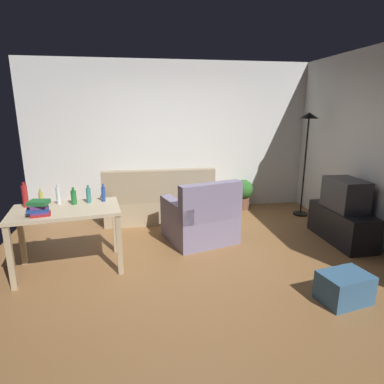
{
  "coord_description": "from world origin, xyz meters",
  "views": [
    {
      "loc": [
        -0.61,
        -3.77,
        1.89
      ],
      "look_at": [
        0.1,
        0.5,
        0.75
      ],
      "focal_mm": 30.1,
      "sensor_mm": 36.0,
      "label": 1
    }
  ],
  "objects_px": {
    "tv_stand": "(342,225)",
    "book_stack": "(39,208)",
    "bottle_clear": "(58,195)",
    "bottle_blue": "(103,194)",
    "armchair": "(201,220)",
    "bottle_green": "(74,197)",
    "tv": "(346,194)",
    "potted_plant": "(243,192)",
    "bottle_red": "(25,196)",
    "storage_box": "(344,288)",
    "couch": "(159,202)",
    "torchiere_lamp": "(307,136)",
    "bottle_squat": "(41,199)",
    "bottle_tall": "(89,195)",
    "desk": "(66,218)"
  },
  "relations": [
    {
      "from": "tv_stand",
      "to": "book_stack",
      "type": "distance_m",
      "value": 4.01
    },
    {
      "from": "bottle_green",
      "to": "book_stack",
      "type": "bearing_deg",
      "value": -126.85
    },
    {
      "from": "bottle_squat",
      "to": "book_stack",
      "type": "bearing_deg",
      "value": -78.38
    },
    {
      "from": "desk",
      "to": "potted_plant",
      "type": "distance_m",
      "value": 3.42
    },
    {
      "from": "torchiere_lamp",
      "to": "storage_box",
      "type": "bearing_deg",
      "value": -108.92
    },
    {
      "from": "armchair",
      "to": "storage_box",
      "type": "height_order",
      "value": "armchair"
    },
    {
      "from": "desk",
      "to": "bottle_squat",
      "type": "distance_m",
      "value": 0.39
    },
    {
      "from": "bottle_clear",
      "to": "bottle_blue",
      "type": "height_order",
      "value": "bottle_clear"
    },
    {
      "from": "desk",
      "to": "torchiere_lamp",
      "type": "bearing_deg",
      "value": 12.98
    },
    {
      "from": "couch",
      "to": "potted_plant",
      "type": "height_order",
      "value": "couch"
    },
    {
      "from": "tv",
      "to": "storage_box",
      "type": "relative_size",
      "value": 1.25
    },
    {
      "from": "desk",
      "to": "bottle_green",
      "type": "distance_m",
      "value": 0.27
    },
    {
      "from": "armchair",
      "to": "book_stack",
      "type": "bearing_deg",
      "value": 6.34
    },
    {
      "from": "book_stack",
      "to": "bottle_green",
      "type": "bearing_deg",
      "value": 53.15
    },
    {
      "from": "potted_plant",
      "to": "armchair",
      "type": "bearing_deg",
      "value": -128.47
    },
    {
      "from": "bottle_tall",
      "to": "book_stack",
      "type": "xyz_separation_m",
      "value": [
        -0.46,
        -0.42,
        -0.01
      ]
    },
    {
      "from": "bottle_red",
      "to": "bottle_tall",
      "type": "distance_m",
      "value": 0.71
    },
    {
      "from": "tv",
      "to": "bottle_red",
      "type": "xyz_separation_m",
      "value": [
        -4.19,
        -0.1,
        0.19
      ]
    },
    {
      "from": "book_stack",
      "to": "bottle_clear",
      "type": "bearing_deg",
      "value": 75.95
    },
    {
      "from": "desk",
      "to": "book_stack",
      "type": "distance_m",
      "value": 0.37
    },
    {
      "from": "torchiere_lamp",
      "to": "bottle_red",
      "type": "xyz_separation_m",
      "value": [
        -4.19,
        -1.3,
        -0.52
      ]
    },
    {
      "from": "desk",
      "to": "bottle_squat",
      "type": "relative_size",
      "value": 6.23
    },
    {
      "from": "potted_plant",
      "to": "book_stack",
      "type": "bearing_deg",
      "value": -144.36
    },
    {
      "from": "torchiere_lamp",
      "to": "armchair",
      "type": "bearing_deg",
      "value": -156.97
    },
    {
      "from": "torchiere_lamp",
      "to": "bottle_red",
      "type": "height_order",
      "value": "torchiere_lamp"
    },
    {
      "from": "tv_stand",
      "to": "storage_box",
      "type": "bearing_deg",
      "value": 147.57
    },
    {
      "from": "bottle_squat",
      "to": "bottle_clear",
      "type": "bearing_deg",
      "value": 15.66
    },
    {
      "from": "tv",
      "to": "bottle_clear",
      "type": "relative_size",
      "value": 2.47
    },
    {
      "from": "bottle_squat",
      "to": "bottle_tall",
      "type": "bearing_deg",
      "value": 4.55
    },
    {
      "from": "tv_stand",
      "to": "tv",
      "type": "xyz_separation_m",
      "value": [
        0.0,
        0.0,
        0.46
      ]
    },
    {
      "from": "couch",
      "to": "bottle_red",
      "type": "relative_size",
      "value": 6.09
    },
    {
      "from": "tv_stand",
      "to": "tv",
      "type": "height_order",
      "value": "tv"
    },
    {
      "from": "bottle_green",
      "to": "storage_box",
      "type": "bearing_deg",
      "value": -25.59
    },
    {
      "from": "desk",
      "to": "tv_stand",
      "type": "bearing_deg",
      "value": -4.41
    },
    {
      "from": "bottle_green",
      "to": "bottle_squat",
      "type": "bearing_deg",
      "value": -178.49
    },
    {
      "from": "storage_box",
      "to": "bottle_clear",
      "type": "xyz_separation_m",
      "value": [
        -2.94,
        1.36,
        0.72
      ]
    },
    {
      "from": "tv",
      "to": "bottle_blue",
      "type": "relative_size",
      "value": 2.69
    },
    {
      "from": "desk",
      "to": "bottle_tall",
      "type": "height_order",
      "value": "bottle_tall"
    },
    {
      "from": "bottle_green",
      "to": "book_stack",
      "type": "height_order",
      "value": "bottle_green"
    },
    {
      "from": "bottle_tall",
      "to": "book_stack",
      "type": "height_order",
      "value": "bottle_tall"
    },
    {
      "from": "book_stack",
      "to": "bottle_squat",
      "type": "bearing_deg",
      "value": 101.62
    },
    {
      "from": "potted_plant",
      "to": "bottle_clear",
      "type": "distance_m",
      "value": 3.42
    },
    {
      "from": "couch",
      "to": "bottle_squat",
      "type": "distance_m",
      "value": 2.15
    },
    {
      "from": "couch",
      "to": "tv",
      "type": "height_order",
      "value": "same"
    },
    {
      "from": "storage_box",
      "to": "armchair",
      "type": "bearing_deg",
      "value": 122.73
    },
    {
      "from": "bottle_green",
      "to": "potted_plant",
      "type": "bearing_deg",
      "value": 33.1
    },
    {
      "from": "bottle_blue",
      "to": "bottle_clear",
      "type": "bearing_deg",
      "value": -177.13
    },
    {
      "from": "armchair",
      "to": "book_stack",
      "type": "xyz_separation_m",
      "value": [
        -1.93,
        -0.8,
        0.53
      ]
    },
    {
      "from": "potted_plant",
      "to": "storage_box",
      "type": "distance_m",
      "value": 3.1
    },
    {
      "from": "potted_plant",
      "to": "armchair",
      "type": "relative_size",
      "value": 0.52
    }
  ]
}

